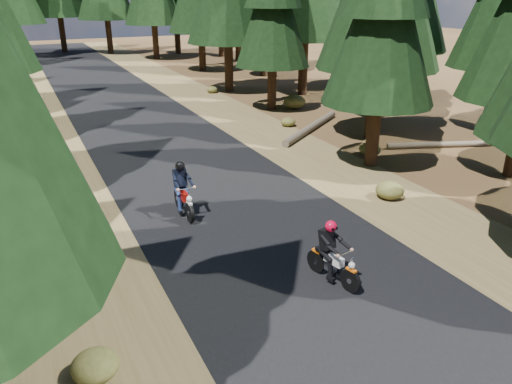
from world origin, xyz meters
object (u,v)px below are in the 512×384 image
Objects in this scene: log_near at (311,127)px; rider_lead at (333,262)px; log_far at (440,145)px; rider_follow at (183,198)px.

rider_lead is (-6.18, -10.92, 0.31)m from log_near.
rider_follow reaches higher than log_far.
log_near is at bearing 146.67° from log_far.
rider_lead reaches higher than log_far.
log_far is (3.32, -4.47, -0.04)m from log_near.
rider_lead is at bearing -156.81° from log_near.
log_near is 3.53× the size of rider_lead.
log_far is at bearing -90.68° from log_near.
log_far is 2.66× the size of rider_lead.
log_near is 12.55m from rider_lead.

